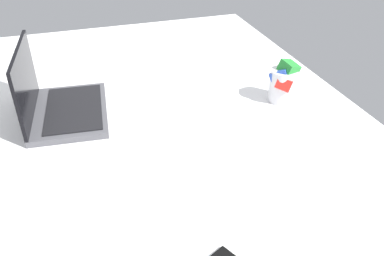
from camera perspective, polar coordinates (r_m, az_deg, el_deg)
bed_mattress at (r=132.46cm, az=-7.03°, el=-2.02°), size 180.00×140.00×18.00cm
laptop at (r=132.69cm, az=-18.38°, el=3.30°), size 34.90×25.83×23.00cm
snack_cup at (r=137.21cm, az=12.72°, el=6.14°), size 10.11×10.00×14.70cm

